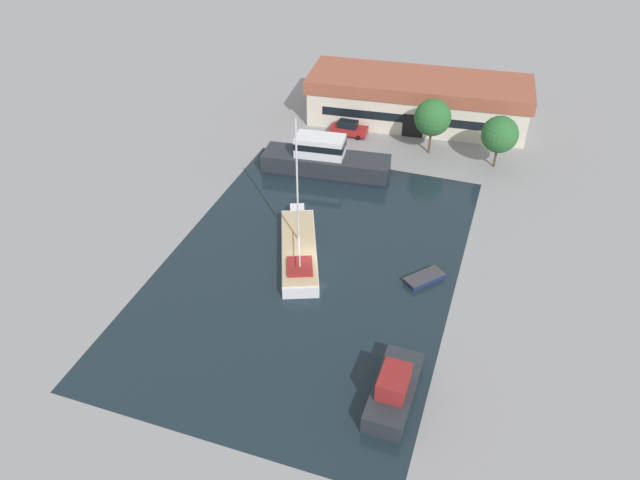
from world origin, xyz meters
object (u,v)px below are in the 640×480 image
quay_tree_near_building (433,118)px  quay_tree_by_water (500,134)px  warehouse_building (418,100)px  cabin_boat (394,389)px  parked_car (349,129)px  sailboat_moored (299,249)px  small_dinghy (424,278)px  motor_cruiser (325,160)px

quay_tree_near_building → quay_tree_by_water: size_ratio=1.09×
warehouse_building → quay_tree_near_building: size_ratio=4.27×
cabin_boat → parked_car: bearing=112.0°
warehouse_building → sailboat_moored: size_ratio=2.10×
sailboat_moored → small_dinghy: bearing=-21.3°
warehouse_building → sailboat_moored: sailboat_moored is taller
quay_tree_near_building → quay_tree_by_water: bearing=-6.2°
warehouse_building → parked_car: size_ratio=6.23×
cabin_boat → sailboat_moored: bearing=132.8°
quay_tree_by_water → sailboat_moored: sailboat_moored is taller
quay_tree_by_water → parked_car: 17.30m
quay_tree_near_building → cabin_boat: bearing=-83.0°
parked_car → small_dinghy: 26.85m
sailboat_moored → motor_cruiser: (-2.46, 14.34, 0.84)m
parked_car → cabin_boat: 38.70m
warehouse_building → sailboat_moored: bearing=-103.5°
motor_cruiser → cabin_boat: 30.52m
quay_tree_near_building → sailboat_moored: (-7.21, -22.20, -3.59)m
quay_tree_near_building → motor_cruiser: size_ratio=0.46×
parked_car → small_dinghy: parked_car is taller
quay_tree_by_water → small_dinghy: size_ratio=1.62×
motor_cruiser → quay_tree_by_water: bearing=-73.4°
quay_tree_near_building → motor_cruiser: quay_tree_near_building is taller
quay_tree_near_building → parked_car: bearing=173.6°
quay_tree_near_building → warehouse_building: bearing=112.1°
warehouse_building → quay_tree_by_water: (10.24, -8.13, 1.01)m
parked_car → sailboat_moored: bearing=4.8°
small_dinghy → quay_tree_by_water: bearing=-59.1°
quay_tree_near_building → motor_cruiser: (-9.66, -7.86, -2.75)m
motor_cruiser → cabin_boat: (13.97, -27.13, -0.47)m
parked_car → small_dinghy: bearing=29.0°
cabin_boat → quay_tree_by_water: bearing=85.9°
sailboat_moored → motor_cruiser: 14.58m
sailboat_moored → small_dinghy: (11.07, 0.12, -0.40)m
warehouse_building → sailboat_moored: (-4.23, -29.54, -2.14)m
sailboat_moored → cabin_boat: bearing=-70.0°
quay_tree_by_water → cabin_boat: size_ratio=0.85×
small_dinghy → motor_cruiser: bearing=-6.5°
quay_tree_by_water → motor_cruiser: bearing=-157.3°
quay_tree_by_water → small_dinghy: quay_tree_by_water is taller
quay_tree_by_water → cabin_boat: (-2.95, -34.20, -2.78)m
parked_car → cabin_boat: (14.00, -36.08, 0.17)m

